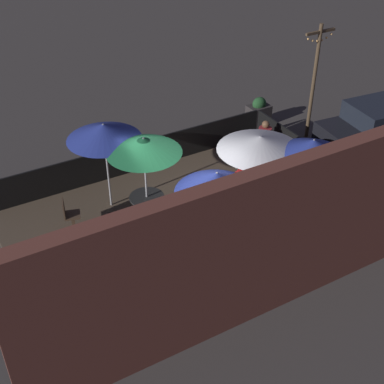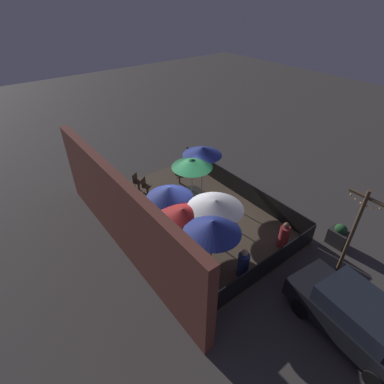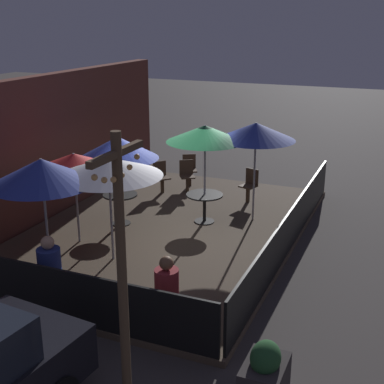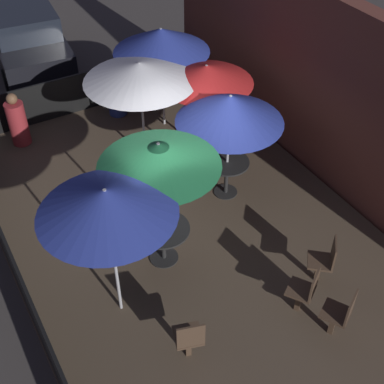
# 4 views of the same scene
# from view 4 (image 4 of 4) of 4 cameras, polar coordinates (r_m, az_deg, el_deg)

# --- Properties ---
(ground_plane) EXTENTS (60.00, 60.00, 0.00)m
(ground_plane) POSITION_cam_4_polar(r_m,az_deg,el_deg) (10.15, -1.67, -3.17)
(ground_plane) COLOR #423D3A
(patio_deck) EXTENTS (8.88, 6.13, 0.12)m
(patio_deck) POSITION_cam_4_polar(r_m,az_deg,el_deg) (10.10, -1.67, -2.93)
(patio_deck) COLOR brown
(patio_deck) RESTS_ON ground_plane
(building_wall) EXTENTS (10.48, 0.36, 3.66)m
(building_wall) POSITION_cam_4_polar(r_m,az_deg,el_deg) (10.64, 14.17, 10.28)
(building_wall) COLOR brown
(building_wall) RESTS_ON ground_plane
(fence_front) EXTENTS (8.68, 0.05, 0.95)m
(fence_front) POSITION_cam_4_polar(r_m,az_deg,el_deg) (9.15, -18.71, -6.94)
(fence_front) COLOR black
(fence_front) RESTS_ON patio_deck
(fence_side_left) EXTENTS (0.05, 5.93, 0.95)m
(fence_side_left) POSITION_cam_4_polar(r_m,az_deg,el_deg) (13.07, -11.16, 10.58)
(fence_side_left) COLOR black
(fence_side_left) RESTS_ON patio_deck
(patio_umbrella_0) EXTENTS (1.95, 1.95, 2.20)m
(patio_umbrella_0) POSITION_cam_4_polar(r_m,az_deg,el_deg) (9.44, 4.08, 8.84)
(patio_umbrella_0) COLOR #B2B2B7
(patio_umbrella_0) RESTS_ON patio_deck
(patio_umbrella_1) EXTENTS (1.88, 1.88, 2.45)m
(patio_umbrella_1) POSITION_cam_4_polar(r_m,az_deg,el_deg) (7.84, -3.57, 3.99)
(patio_umbrella_1) COLOR #B2B2B7
(patio_umbrella_1) RESTS_ON patio_deck
(patio_umbrella_2) EXTENTS (1.87, 1.87, 2.07)m
(patio_umbrella_2) POSITION_cam_4_polar(r_m,az_deg,el_deg) (10.58, 1.54, 12.48)
(patio_umbrella_2) COLOR #B2B2B7
(patio_umbrella_2) RESTS_ON patio_deck
(patio_umbrella_3) EXTENTS (1.92, 1.92, 2.48)m
(patio_umbrella_3) POSITION_cam_4_polar(r_m,az_deg,el_deg) (7.08, -9.15, -1.06)
(patio_umbrella_3) COLOR #B2B2B7
(patio_umbrella_3) RESTS_ON patio_deck
(patio_umbrella_4) EXTENTS (2.20, 2.20, 2.22)m
(patio_umbrella_4) POSITION_cam_4_polar(r_m,az_deg,el_deg) (10.42, -5.61, 12.65)
(patio_umbrella_4) COLOR #B2B2B7
(patio_umbrella_4) RESTS_ON patio_deck
(patio_umbrella_5) EXTENTS (2.04, 2.04, 2.32)m
(patio_umbrella_5) POSITION_cam_4_polar(r_m,az_deg,el_deg) (11.49, -3.32, 15.86)
(patio_umbrella_5) COLOR #B2B2B7
(patio_umbrella_5) RESTS_ON patio_deck
(dining_table_0) EXTENTS (0.85, 0.85, 0.77)m
(dining_table_0) POSITION_cam_4_polar(r_m,az_deg,el_deg) (10.21, 3.73, 2.55)
(dining_table_0) COLOR black
(dining_table_0) RESTS_ON patio_deck
(dining_table_1) EXTENTS (0.91, 0.91, 0.72)m
(dining_table_1) POSITION_cam_4_polar(r_m,az_deg,el_deg) (8.94, -3.13, -4.54)
(dining_table_1) COLOR black
(dining_table_1) RESTS_ON patio_deck
(patio_chair_0) EXTENTS (0.55, 0.55, 0.93)m
(patio_chair_0) POSITION_cam_4_polar(r_m,az_deg,el_deg) (8.43, 11.97, -10.18)
(patio_chair_0) COLOR #4C3828
(patio_chair_0) RESTS_ON patio_deck
(patio_chair_1) EXTENTS (0.56, 0.56, 0.90)m
(patio_chair_1) POSITION_cam_4_polar(r_m,az_deg,el_deg) (8.93, 13.96, -7.04)
(patio_chair_1) COLOR #4C3828
(patio_chair_1) RESTS_ON patio_deck
(patio_chair_2) EXTENTS (0.55, 0.55, 0.94)m
(patio_chair_2) POSITION_cam_4_polar(r_m,az_deg,el_deg) (8.27, 15.55, -12.34)
(patio_chair_2) COLOR #4C3828
(patio_chair_2) RESTS_ON patio_deck
(patio_chair_3) EXTENTS (0.50, 0.50, 0.92)m
(patio_chair_3) POSITION_cam_4_polar(r_m,az_deg,el_deg) (7.77, -0.31, -15.28)
(patio_chair_3) COLOR #4C3828
(patio_chair_3) RESTS_ON patio_deck
(patron_0) EXTENTS (0.44, 0.44, 1.23)m
(patron_0) POSITION_cam_4_polar(r_m,az_deg,el_deg) (12.18, -18.12, 7.13)
(patron_0) COLOR maroon
(patron_0) RESTS_ON patio_deck
(patron_1) EXTENTS (0.60, 0.60, 1.21)m
(patron_1) POSITION_cam_4_polar(r_m,az_deg,el_deg) (12.71, -8.05, 10.33)
(patron_1) COLOR navy
(patron_1) RESTS_ON patio_deck
(parked_car_0) EXTENTS (4.26, 2.11, 1.62)m
(parked_car_0) POSITION_cam_4_polar(r_m,az_deg,el_deg) (15.49, -17.29, 15.63)
(parked_car_0) COLOR black
(parked_car_0) RESTS_ON ground_plane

